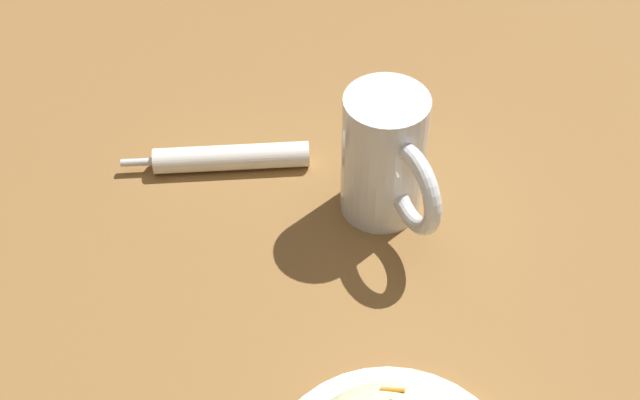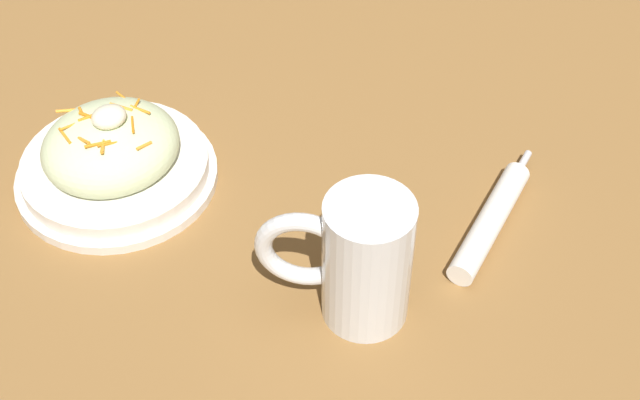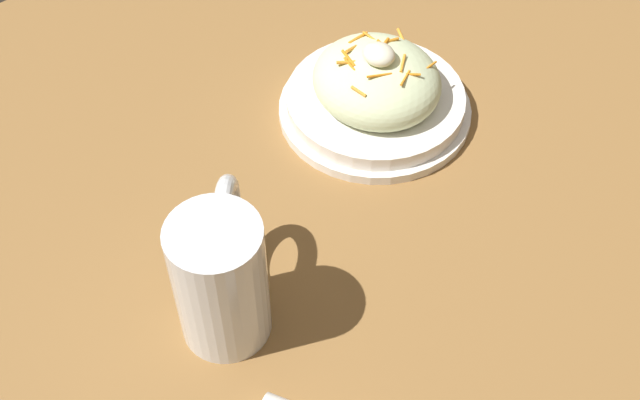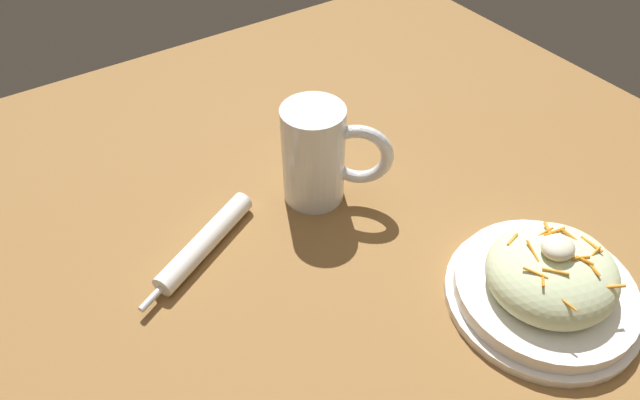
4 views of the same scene
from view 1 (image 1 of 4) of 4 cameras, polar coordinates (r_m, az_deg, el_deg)
The scene contains 3 objects.
ground_plane at distance 0.88m, azimuth -7.18°, elevation -7.26°, with size 1.43×1.43×0.00m, color olive.
beer_mug at distance 0.92m, azimuth 4.20°, elevation 2.25°, with size 0.13×0.12×0.15m.
napkin_roll at distance 1.00m, azimuth -5.77°, elevation 2.71°, with size 0.19×0.11×0.03m.
Camera 1 is at (0.30, -0.44, 0.70)m, focal length 50.20 mm.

